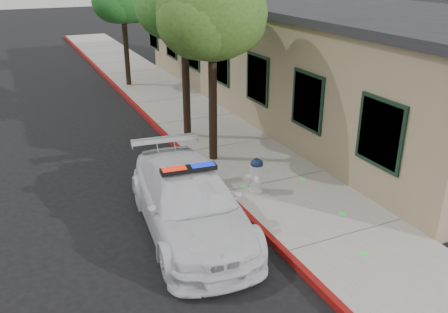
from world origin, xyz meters
The scene contains 9 objects.
ground centered at (0.00, 0.00, 0.00)m, with size 120.00×120.00×0.00m, color black.
sidewalk centered at (1.60, 3.00, 0.07)m, with size 3.20×60.00×0.15m, color gray.
red_curb centered at (0.06, 3.00, 0.08)m, with size 0.14×60.00×0.16m, color maroon.
clapboard_building centered at (6.69, 9.00, 2.13)m, with size 7.30×20.89×4.24m.
police_car centered at (-1.34, 1.83, 0.74)m, with size 2.57×5.28×1.60m.
fire_hydrant centered at (0.81, 2.68, 0.62)m, with size 0.53×0.47×0.93m.
street_tree_near centered at (0.71, 5.17, 4.28)m, with size 3.23×3.02×5.53m.
street_tree_mid centered at (0.71, 7.39, 4.44)m, with size 3.14×2.98×5.68m.
street_tree_far centered at (0.72, 15.27, 4.03)m, with size 2.96×2.73×5.16m.
Camera 1 is at (-4.57, -6.91, 5.72)m, focal length 37.80 mm.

